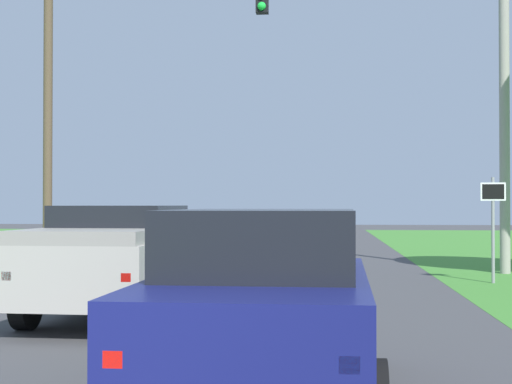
{
  "coord_description": "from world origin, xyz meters",
  "views": [
    {
      "loc": [
        1.81,
        -3.36,
        1.9
      ],
      "look_at": [
        0.01,
        15.94,
        2.22
      ],
      "focal_mm": 54.1,
      "sensor_mm": 36.0,
      "label": 1
    }
  ],
  "objects": [
    {
      "name": "traffic_light",
      "position": [
        -4.07,
        16.45,
        5.46
      ],
      "size": [
        6.47,
        0.4,
        8.46
      ],
      "color": "brown",
      "rests_on": "ground_plane"
    },
    {
      "name": "red_suv_near",
      "position": [
        1.19,
        4.09,
        0.98
      ],
      "size": [
        2.27,
        4.54,
        1.85
      ],
      "color": "navy",
      "rests_on": "ground_plane"
    },
    {
      "name": "keep_moving_sign",
      "position": [
        5.8,
        15.72,
        1.64
      ],
      "size": [
        0.6,
        0.09,
        2.57
      ],
      "color": "gray",
      "rests_on": "ground_plane"
    },
    {
      "name": "utility_pole_right",
      "position": [
        6.68,
        18.41,
        5.07
      ],
      "size": [
        0.28,
        0.28,
        10.13
      ],
      "primitive_type": "cylinder",
      "color": "#9E998E",
      "rests_on": "ground_plane"
    },
    {
      "name": "pickup_truck_lead",
      "position": [
        -1.67,
        9.54,
        0.99
      ],
      "size": [
        2.48,
        5.65,
        1.89
      ],
      "color": "#B7B2A8",
      "rests_on": "ground_plane"
    },
    {
      "name": "ground_plane",
      "position": [
        0.0,
        9.6,
        0.0
      ],
      "size": [
        120.0,
        120.0,
        0.0
      ],
      "primitive_type": "plane",
      "color": "#424244"
    }
  ]
}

